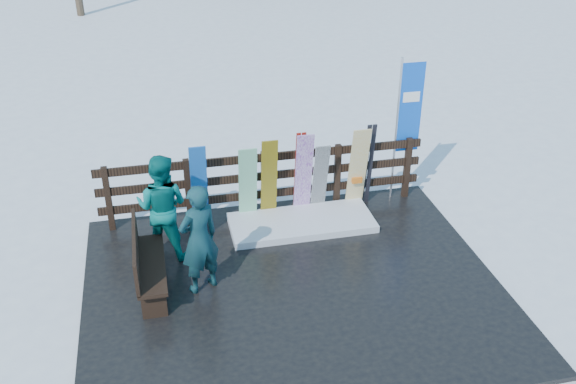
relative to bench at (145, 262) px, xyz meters
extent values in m
plane|color=white|center=(2.07, -0.35, -0.60)|extent=(700.00, 700.00, 0.00)
cube|color=black|center=(2.07, -0.35, -0.56)|extent=(6.00, 5.00, 0.08)
cube|color=black|center=(-0.53, 1.85, 0.06)|extent=(0.10, 0.10, 1.15)
cube|color=black|center=(0.77, 1.85, 0.06)|extent=(0.10, 0.10, 1.15)
cube|color=black|center=(2.07, 1.85, 0.06)|extent=(0.10, 0.10, 1.15)
cube|color=black|center=(3.37, 1.85, 0.06)|extent=(0.10, 0.10, 1.15)
cube|color=black|center=(4.67, 1.85, 0.06)|extent=(0.10, 0.10, 1.15)
cube|color=black|center=(2.07, 1.85, -0.17)|extent=(5.60, 0.05, 0.14)
cube|color=black|center=(2.07, 1.85, 0.18)|extent=(5.60, 0.05, 0.14)
cube|color=black|center=(2.07, 1.85, 0.53)|extent=(5.60, 0.05, 0.14)
cube|color=white|center=(2.58, 1.25, -0.46)|extent=(2.41, 1.00, 0.12)
cube|color=black|center=(0.07, 0.00, -0.07)|extent=(0.40, 1.50, 0.06)
cube|color=black|center=(0.07, -0.60, -0.29)|extent=(0.34, 0.06, 0.45)
cube|color=black|center=(0.07, 0.60, -0.29)|extent=(0.34, 0.06, 0.45)
cube|color=black|center=(-0.11, 0.00, 0.20)|extent=(0.05, 1.50, 0.50)
cube|color=blue|center=(0.94, 1.63, 0.25)|extent=(0.27, 0.28, 1.52)
cube|color=silver|center=(1.75, 1.63, 0.18)|extent=(0.31, 0.25, 1.39)
cube|color=#E0B50D|center=(2.11, 1.63, 0.24)|extent=(0.27, 0.28, 1.51)
cube|color=white|center=(2.70, 1.63, 0.26)|extent=(0.29, 0.30, 1.55)
cube|color=black|center=(2.99, 1.63, 0.15)|extent=(0.25, 0.32, 1.33)
cube|color=silver|center=(3.66, 1.63, 0.26)|extent=(0.31, 0.31, 1.56)
cube|color=maroon|center=(2.60, 1.70, 0.27)|extent=(0.07, 0.25, 1.56)
cube|color=maroon|center=(2.69, 1.70, 0.27)|extent=(0.07, 0.25, 1.56)
cube|color=black|center=(3.82, 1.70, 0.28)|extent=(0.08, 0.21, 1.58)
cube|color=black|center=(3.91, 1.70, 0.28)|extent=(0.08, 0.21, 1.58)
cylinder|color=silver|center=(4.42, 1.90, 0.78)|extent=(0.04, 0.04, 2.60)
cube|color=blue|center=(4.64, 1.90, 1.18)|extent=(0.42, 0.02, 1.60)
imported|color=#155045|center=(0.77, -0.09, 0.33)|extent=(0.73, 0.64, 1.68)
imported|color=#066864|center=(0.32, 0.92, 0.33)|extent=(1.01, 0.92, 1.70)
camera|label=1|loc=(0.35, -7.69, 5.23)|focal=40.00mm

